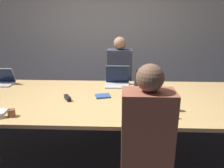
% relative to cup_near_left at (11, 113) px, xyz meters
% --- Properties ---
extents(ground_plane, '(24.00, 24.00, 0.00)m').
position_rel_cup_near_left_xyz_m(ground_plane, '(0.84, 0.56, -0.81)').
color(ground_plane, '#2D2D38').
extents(curtain_wall, '(12.00, 0.06, 2.80)m').
position_rel_cup_near_left_xyz_m(curtain_wall, '(0.84, 2.77, 0.59)').
color(curtain_wall, '#BCB7B2').
rests_on(curtain_wall, ground_plane).
extents(conference_table, '(4.67, 1.47, 0.77)m').
position_rel_cup_near_left_xyz_m(conference_table, '(0.84, 0.56, -0.08)').
color(conference_table, tan).
rests_on(conference_table, ground_plane).
extents(cup_near_left, '(0.07, 0.07, 0.08)m').
position_rel_cup_near_left_xyz_m(cup_near_left, '(0.00, 0.00, 0.00)').
color(cup_near_left, brown).
rests_on(cup_near_left, conference_table).
extents(laptop_far_center, '(0.35, 0.27, 0.28)m').
position_rel_cup_near_left_xyz_m(laptop_far_center, '(1.06, 1.09, 0.04)').
color(laptop_far_center, '#B7B7BC').
rests_on(laptop_far_center, conference_table).
extents(person_far_center, '(0.40, 0.24, 1.43)m').
position_rel_cup_near_left_xyz_m(person_far_center, '(1.08, 1.56, -0.12)').
color(person_far_center, '#2D2D38').
rests_on(person_far_center, ground_plane).
extents(bottle_far_center, '(0.07, 0.07, 0.28)m').
position_rel_cup_near_left_xyz_m(bottle_far_center, '(1.33, 0.93, 0.08)').
color(bottle_far_center, black).
rests_on(bottle_far_center, conference_table).
extents(laptop_near_midright, '(0.31, 0.27, 0.27)m').
position_rel_cup_near_left_xyz_m(laptop_near_midright, '(1.39, 0.04, 0.04)').
color(laptop_near_midright, '#333338').
rests_on(laptop_near_midright, conference_table).
extents(person_near_midright, '(0.40, 0.24, 1.43)m').
position_rel_cup_near_left_xyz_m(person_near_midright, '(1.31, -0.46, -0.12)').
color(person_near_midright, '#2D2D38').
rests_on(person_near_midright, ground_plane).
extents(bottle_near_midright, '(0.07, 0.07, 0.21)m').
position_rel_cup_near_left_xyz_m(bottle_near_midright, '(1.65, 0.21, 0.05)').
color(bottle_near_midright, green).
rests_on(bottle_near_midright, conference_table).
extents(laptop_far_left, '(0.31, 0.25, 0.24)m').
position_rel_cup_near_left_xyz_m(laptop_far_left, '(-0.64, 1.05, 0.03)').
color(laptop_far_left, '#B7B7BC').
rests_on(laptop_far_left, conference_table).
extents(stapler, '(0.11, 0.15, 0.05)m').
position_rel_cup_near_left_xyz_m(stapler, '(0.46, 0.47, -0.01)').
color(stapler, black).
rests_on(stapler, conference_table).
extents(notebook, '(0.21, 0.18, 0.02)m').
position_rel_cup_near_left_xyz_m(notebook, '(0.88, 0.59, -0.03)').
color(notebook, '#2D4C8C').
rests_on(notebook, conference_table).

